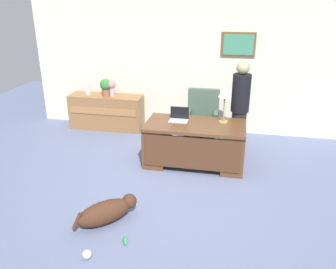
{
  "coord_description": "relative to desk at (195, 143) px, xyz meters",
  "views": [
    {
      "loc": [
        0.9,
        -4.56,
        2.75
      ],
      "look_at": [
        -0.1,
        0.3,
        0.75
      ],
      "focal_mm": 37.22,
      "sensor_mm": 36.0,
      "label": 1
    }
  ],
  "objects": [
    {
      "name": "ground_plane",
      "position": [
        -0.25,
        -0.86,
        -0.4
      ],
      "size": [
        12.0,
        12.0,
        0.0
      ],
      "primitive_type": "plane",
      "color": "slate"
    },
    {
      "name": "dog_lying",
      "position": [
        -0.88,
        -1.87,
        -0.24
      ],
      "size": [
        0.72,
        0.74,
        0.3
      ],
      "color": "#472819",
      "rests_on": "ground_plane"
    },
    {
      "name": "vase_empty",
      "position": [
        -2.52,
        1.39,
        0.46
      ],
      "size": [
        0.11,
        0.11,
        0.24
      ],
      "primitive_type": "cylinder",
      "color": "silver",
      "rests_on": "credenza"
    },
    {
      "name": "desk_lamp",
      "position": [
        0.45,
        0.19,
        0.84
      ],
      "size": [
        0.22,
        0.22,
        0.63
      ],
      "color": "#9E8447",
      "rests_on": "desk"
    },
    {
      "name": "armchair",
      "position": [
        0.02,
        0.91,
        0.08
      ],
      "size": [
        0.6,
        0.59,
        1.07
      ],
      "color": "#475B4C",
      "rests_on": "ground_plane"
    },
    {
      "name": "dog_toy_ball",
      "position": [
        -0.86,
        -2.57,
        -0.35
      ],
      "size": [
        0.11,
        0.11,
        0.11
      ],
      "primitive_type": "sphere",
      "color": "beige",
      "rests_on": "ground_plane"
    },
    {
      "name": "back_wall",
      "position": [
        -0.25,
        1.74,
        0.95
      ],
      "size": [
        7.0,
        0.16,
        2.7
      ],
      "color": "beige",
      "rests_on": "ground_plane"
    },
    {
      "name": "potted_plant",
      "position": [
        -2.1,
        1.39,
        0.54
      ],
      "size": [
        0.24,
        0.24,
        0.36
      ],
      "color": "brown",
      "rests_on": "credenza"
    },
    {
      "name": "person_standing",
      "position": [
        0.72,
        0.62,
        0.48
      ],
      "size": [
        0.32,
        0.32,
        1.71
      ],
      "color": "#262323",
      "rests_on": "ground_plane"
    },
    {
      "name": "desk",
      "position": [
        0.0,
        0.0,
        0.0
      ],
      "size": [
        1.67,
        0.87,
        0.74
      ],
      "color": "brown",
      "rests_on": "ground_plane"
    },
    {
      "name": "vase_with_flowers",
      "position": [
        -1.96,
        1.39,
        0.55
      ],
      "size": [
        0.17,
        0.17,
        0.33
      ],
      "color": "#B9A4BE",
      "rests_on": "credenza"
    },
    {
      "name": "dog_toy_bone",
      "position": [
        -0.53,
        -2.22,
        -0.37
      ],
      "size": [
        0.11,
        0.16,
        0.05
      ],
      "primitive_type": "ellipsoid",
      "rotation": [
        0.0,
        0.0,
        5.1
      ],
      "color": "green",
      "rests_on": "ground_plane"
    },
    {
      "name": "credenza",
      "position": [
        -2.12,
        1.38,
        -0.03
      ],
      "size": [
        1.58,
        0.5,
        0.74
      ],
      "color": "olive",
      "rests_on": "ground_plane"
    },
    {
      "name": "laptop",
      "position": [
        -0.3,
        0.15,
        0.39
      ],
      "size": [
        0.32,
        0.22,
        0.22
      ],
      "color": "#B2B5BA",
      "rests_on": "desk"
    }
  ]
}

